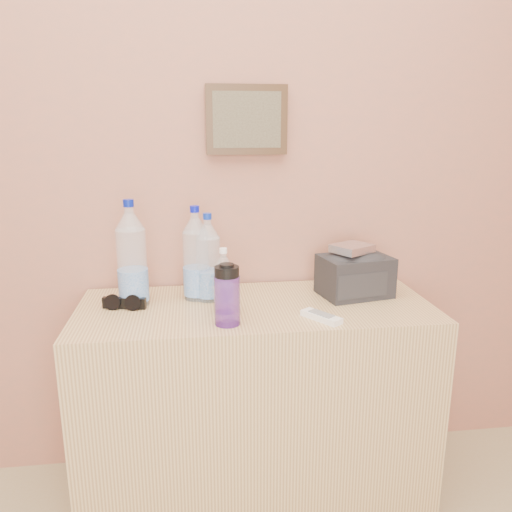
{
  "coord_description": "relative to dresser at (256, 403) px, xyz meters",
  "views": [
    {
      "loc": [
        -0.02,
        0.09,
        1.37
      ],
      "look_at": [
        0.19,
        1.71,
        0.95
      ],
      "focal_mm": 35.0,
      "sensor_mm": 36.0,
      "label": 1
    }
  ],
  "objects": [
    {
      "name": "pet_large_a",
      "position": [
        -0.42,
        0.06,
        0.55
      ],
      "size": [
        0.1,
        0.1,
        0.37
      ],
      "rotation": [
        0.0,
        0.0,
        -0.32
      ],
      "color": "silver",
      "rests_on": "dresser"
    },
    {
      "name": "pet_large_c",
      "position": [
        -0.16,
        0.08,
        0.52
      ],
      "size": [
        0.09,
        0.09,
        0.31
      ],
      "rotation": [
        0.0,
        0.0,
        -0.08
      ],
      "color": "white",
      "rests_on": "dresser"
    },
    {
      "name": "toiletry_bag",
      "position": [
        0.38,
        0.06,
        0.47
      ],
      "size": [
        0.28,
        0.22,
        0.17
      ],
      "primitive_type": null,
      "rotation": [
        0.0,
        0.0,
        0.2
      ],
      "color": "#252527",
      "rests_on": "dresser"
    },
    {
      "name": "sunglasses",
      "position": [
        -0.45,
        0.02,
        0.4
      ],
      "size": [
        0.16,
        0.09,
        0.04
      ],
      "primitive_type": null,
      "rotation": [
        0.0,
        0.0,
        -0.21
      ],
      "color": "black",
      "rests_on": "dresser"
    },
    {
      "name": "foil_packet",
      "position": [
        0.36,
        0.05,
        0.57
      ],
      "size": [
        0.17,
        0.16,
        0.03
      ],
      "primitive_type": "cube",
      "rotation": [
        0.0,
        0.0,
        0.55
      ],
      "color": "silver",
      "rests_on": "toiletry_bag"
    },
    {
      "name": "nalgene_bottle",
      "position": [
        -0.11,
        -0.16,
        0.48
      ],
      "size": [
        0.08,
        0.08,
        0.2
      ],
      "rotation": [
        0.0,
        0.0,
        0.06
      ],
      "color": "#58248E",
      "rests_on": "dresser"
    },
    {
      "name": "ac_remote",
      "position": [
        0.19,
        -0.17,
        0.39
      ],
      "size": [
        0.12,
        0.14,
        0.02
      ],
      "primitive_type": "cube",
      "rotation": [
        0.0,
        0.0,
        -0.96
      ],
      "color": "beige",
      "rests_on": "dresser"
    },
    {
      "name": "pet_small",
      "position": [
        -0.11,
        -0.06,
        0.48
      ],
      "size": [
        0.06,
        0.06,
        0.22
      ],
      "rotation": [
        0.0,
        0.0,
        0.34
      ],
      "color": "silver",
      "rests_on": "dresser"
    },
    {
      "name": "pet_large_b",
      "position": [
        -0.2,
        0.1,
        0.53
      ],
      "size": [
        0.09,
        0.09,
        0.34
      ],
      "rotation": [
        0.0,
        0.0,
        0.11
      ],
      "color": "silver",
      "rests_on": "dresser"
    },
    {
      "name": "dresser",
      "position": [
        0.0,
        0.0,
        0.0
      ],
      "size": [
        1.23,
        0.51,
        0.77
      ],
      "primitive_type": "cube",
      "color": "tan",
      "rests_on": "ground"
    },
    {
      "name": "picture_frame",
      "position": [
        0.0,
        0.25,
        1.01
      ],
      "size": [
        0.3,
        0.03,
        0.25
      ],
      "primitive_type": null,
      "color": "#382311",
      "rests_on": "room_shell"
    }
  ]
}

